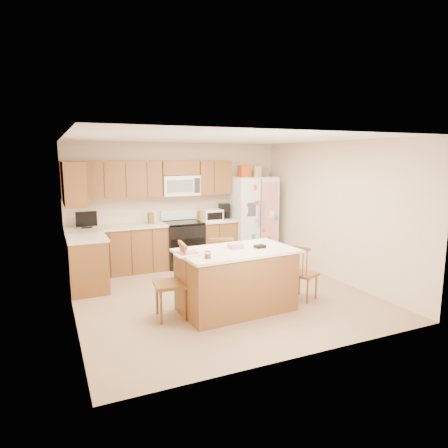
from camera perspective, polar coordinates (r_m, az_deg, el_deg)
name	(u,v)px	position (r m, az deg, el deg)	size (l,w,h in m)	color
ground	(221,294)	(6.63, -0.45, -10.04)	(4.50, 4.50, 0.00)	#8E7059
room_shell	(221,207)	(6.29, -0.47, 2.41)	(4.60, 4.60, 2.52)	beige
cabinetry	(136,226)	(7.77, -12.49, -0.34)	(3.36, 1.56, 2.15)	brown
stove	(183,243)	(8.24, -5.89, -2.72)	(0.76, 0.65, 1.13)	black
refrigerator	(252,217)	(8.71, 4.04, 0.97)	(0.90, 0.79, 2.04)	white
island	(236,280)	(5.86, 1.72, -7.95)	(1.78, 1.07, 1.00)	brown
windsor_chair_left	(172,283)	(5.63, -7.42, -8.38)	(0.48, 0.50, 1.05)	brown
windsor_chair_back	(220,267)	(6.52, -0.56, -6.15)	(0.51, 0.50, 0.97)	brown
windsor_chair_right	(303,274)	(6.41, 11.19, -7.00)	(0.49, 0.49, 0.88)	brown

